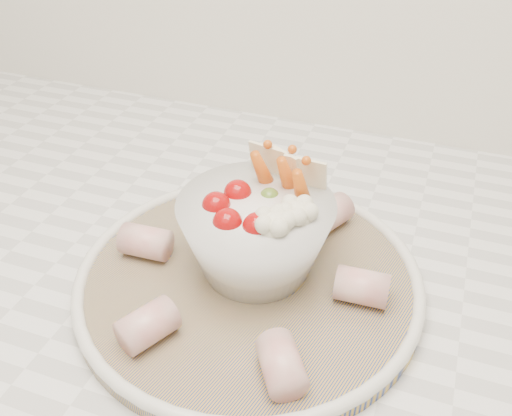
% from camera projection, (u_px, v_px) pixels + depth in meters
% --- Properties ---
extents(serving_platter, '(0.40, 0.40, 0.02)m').
position_uv_depth(serving_platter, '(249.00, 279.00, 0.55)').
color(serving_platter, navy).
rests_on(serving_platter, kitchen_counter).
extents(veggie_bowl, '(0.15, 0.15, 0.11)m').
position_uv_depth(veggie_bowl, '(257.00, 233.00, 0.53)').
color(veggie_bowl, silver).
rests_on(veggie_bowl, serving_platter).
extents(cured_meat_rolls, '(0.26, 0.26, 0.03)m').
position_uv_depth(cured_meat_rolls, '(249.00, 263.00, 0.54)').
color(cured_meat_rolls, '#C25A59').
rests_on(cured_meat_rolls, serving_platter).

